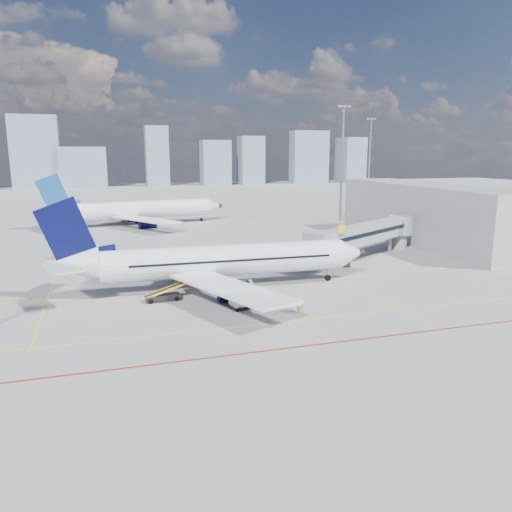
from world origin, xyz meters
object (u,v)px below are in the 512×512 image
Objects in this scene: main_aircraft at (213,262)px; cargo_dolly at (247,298)px; baggage_tug at (267,299)px; belt_loader at (164,296)px; ramp_worker at (299,303)px; second_aircraft at (135,210)px.

main_aircraft is 8.47m from cargo_dolly.
belt_loader reaches higher than baggage_tug.
belt_loader reaches higher than ramp_worker.
cargo_dolly is (6.44, -63.20, -2.15)m from second_aircraft.
main_aircraft is 55.38m from second_aircraft.
belt_loader is at bearing 129.35° from baggage_tug.
baggage_tug is 1.47× the size of ramp_worker.
main_aircraft is at bearing -92.82° from second_aircraft.
belt_loader is (-9.70, 5.23, -0.27)m from baggage_tug.
second_aircraft reaches higher than ramp_worker.
ramp_worker is at bearing -41.53° from cargo_dolly.
second_aircraft is at bearing 24.48° from ramp_worker.
cargo_dolly is at bearing -37.76° from belt_loader.
main_aircraft is 7.23m from belt_loader.
baggage_tug is 2.06m from cargo_dolly.
cargo_dolly reaches higher than ramp_worker.
belt_loader is at bearing 137.02° from cargo_dolly.
main_aircraft is 9.96× the size of cargo_dolly.
main_aircraft is 9.31m from baggage_tug.
cargo_dolly is at bearing 73.12° from ramp_worker.
ramp_worker is at bearing -58.52° from main_aircraft.
ramp_worker is (2.48, -2.64, 0.13)m from baggage_tug.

